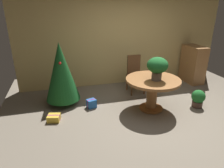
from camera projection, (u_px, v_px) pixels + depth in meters
ground_plane at (155, 117)px, 4.32m from camera, size 6.60×6.60×0.00m
back_wall_panel at (124, 40)px, 5.81m from camera, size 6.00×0.10×2.60m
round_dining_table at (153, 87)px, 4.46m from camera, size 1.20×1.20×0.74m
flower_vase at (157, 66)px, 4.22m from camera, size 0.44×0.44×0.50m
wooden_chair_far at (135, 72)px, 5.43m from camera, size 0.40×0.43×0.99m
holiday_tree at (61, 72)px, 4.62m from camera, size 0.80×0.80×1.49m
gift_box_gold at (54, 118)px, 4.16m from camera, size 0.29×0.27×0.13m
gift_box_blue at (91, 104)px, 4.69m from camera, size 0.24×0.22×0.20m
wooden_cabinet at (193, 64)px, 6.12m from camera, size 0.44×0.78×1.11m
potted_plant at (198, 98)px, 4.68m from camera, size 0.31×0.31×0.42m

